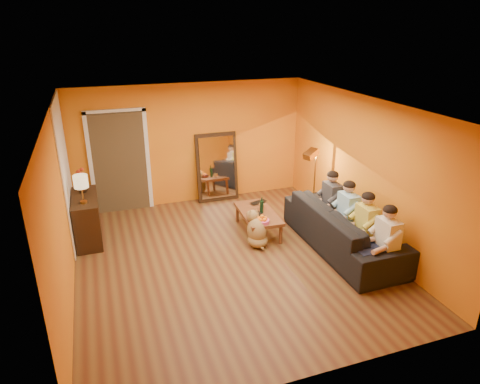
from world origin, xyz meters
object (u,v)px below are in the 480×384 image
object	(u,v)px
person_mid_right	(348,213)
vase	(83,187)
person_far_left	(387,242)
person_mid_left	(366,227)
mirror_frame	(217,167)
person_far_right	(331,202)
floor_lamp	(314,185)
sideboard	(87,218)
dog	(257,228)
coffee_table	(258,222)
sofa	(343,228)
laptop	(260,203)
table_lamp	(82,189)
wine_bottle	(262,205)
tumbler	(262,206)

from	to	relation	value
person_mid_right	vase	xyz separation A→B (m)	(-4.37, 1.97, 0.33)
person_far_left	person_mid_left	world-z (taller)	same
mirror_frame	person_far_right	size ratio (longest dim) A/B	1.25
floor_lamp	person_mid_right	bearing A→B (deg)	-112.46
person_mid_left	sideboard	bearing A→B (deg)	152.59
sideboard	dog	bearing A→B (deg)	-23.03
coffee_table	person_far_right	xyz separation A→B (m)	(1.32, -0.41, 0.40)
person_mid_left	coffee_table	bearing A→B (deg)	131.14
sofa	dog	xyz separation A→B (m)	(-1.39, 0.60, -0.06)
person_mid_left	laptop	bearing A→B (deg)	121.47
table_lamp	person_mid_left	distance (m)	4.82
sideboard	wine_bottle	xyz separation A→B (m)	(3.10, -0.81, 0.15)
sideboard	laptop	bearing A→B (deg)	-7.19
table_lamp	coffee_table	distance (m)	3.21
sofa	person_mid_right	bearing A→B (deg)	-52.43
table_lamp	floor_lamp	size ratio (longest dim) A/B	0.35
coffee_table	wine_bottle	world-z (taller)	wine_bottle
coffee_table	tumbler	bearing A→B (deg)	47.84
floor_lamp	person_mid_left	bearing A→B (deg)	-112.92
sideboard	wine_bottle	distance (m)	3.21
table_lamp	dog	size ratio (longest dim) A/B	0.78
dog	person_far_right	world-z (taller)	person_far_right
laptop	vase	xyz separation A→B (m)	(-3.23, 0.66, 0.51)
mirror_frame	wine_bottle	world-z (taller)	mirror_frame
floor_lamp	laptop	bearing A→B (deg)	149.68
coffee_table	floor_lamp	size ratio (longest dim) A/B	0.85
floor_lamp	laptop	world-z (taller)	floor_lamp
table_lamp	person_far_right	xyz separation A→B (m)	(4.37, -0.87, -0.49)
person_mid_right	tumbler	world-z (taller)	person_mid_right
sideboard	person_far_left	xyz separation A→B (m)	(4.37, -2.82, 0.18)
laptop	dog	bearing A→B (deg)	-132.34
person_mid_right	person_far_left	bearing A→B (deg)	-90.00
dog	person_far_left	world-z (taller)	person_far_left
sofa	person_far_left	xyz separation A→B (m)	(0.13, -1.00, 0.22)
floor_lamp	sofa	bearing A→B (deg)	-118.36
mirror_frame	laptop	size ratio (longest dim) A/B	4.41
sofa	coffee_table	bearing A→B (deg)	48.29
person_mid_right	mirror_frame	bearing A→B (deg)	119.47
sideboard	wine_bottle	size ratio (longest dim) A/B	3.81
vase	person_mid_right	bearing A→B (deg)	-24.23
person_mid_left	tumbler	size ratio (longest dim) A/B	11.23
coffee_table	tumbler	xyz separation A→B (m)	(0.12, 0.12, 0.26)
sideboard	person_mid_right	size ratio (longest dim) A/B	0.97
sideboard	coffee_table	distance (m)	3.15
sofa	vase	xyz separation A→B (m)	(-4.24, 2.07, 0.55)
floor_lamp	laptop	distance (m)	1.15
laptop	person_mid_right	bearing A→B (deg)	-65.97
dog	person_mid_left	bearing A→B (deg)	-37.07
dog	tumbler	bearing A→B (deg)	58.48
coffee_table	person_far_left	xyz separation A→B (m)	(1.32, -2.06, 0.40)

